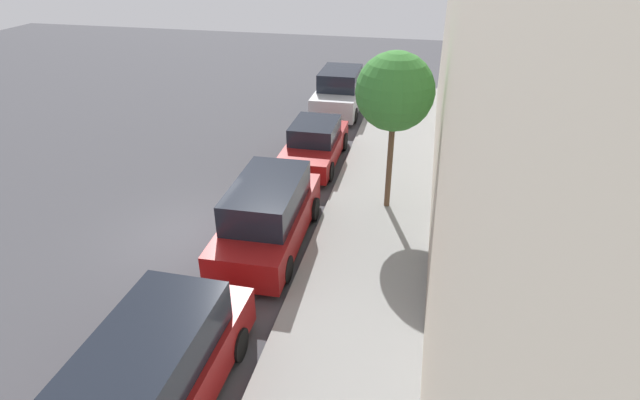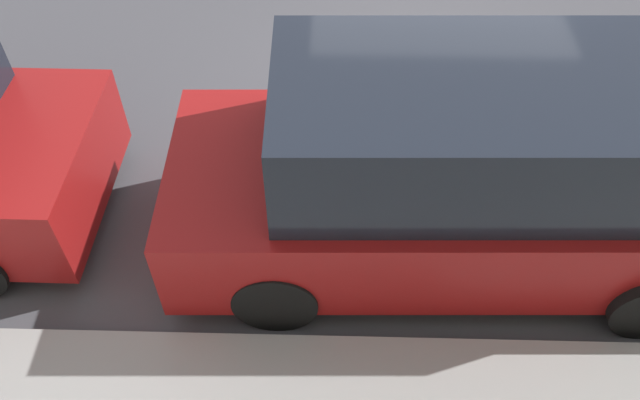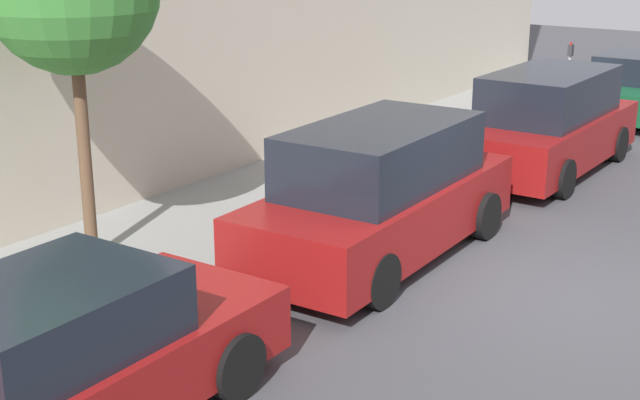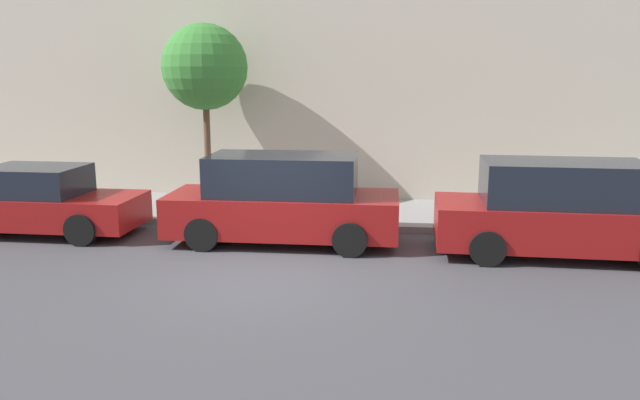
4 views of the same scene
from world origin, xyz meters
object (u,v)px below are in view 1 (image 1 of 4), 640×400
(parked_sedan_fourth, at_px, (315,144))
(street_tree, at_px, (395,92))
(parked_minivan_second, at_px, (155,375))
(parked_minivan_third, at_px, (268,215))
(parking_meter_far, at_px, (376,95))
(parked_suv_fifth, at_px, (340,92))

(parked_sedan_fourth, relative_size, street_tree, 0.96)
(parked_minivan_second, relative_size, parked_minivan_third, 0.99)
(parking_meter_far, bearing_deg, parked_minivan_second, -96.21)
(parking_meter_far, relative_size, street_tree, 0.32)
(parking_meter_far, bearing_deg, parked_sedan_fourth, -106.27)
(parked_minivan_third, relative_size, parked_sedan_fourth, 1.10)
(parked_suv_fifth, xyz_separation_m, parking_meter_far, (1.76, -0.54, 0.13))
(parked_sedan_fourth, distance_m, parked_suv_fifth, 6.02)
(parked_sedan_fourth, bearing_deg, parked_suv_fifth, 91.59)
(parked_sedan_fourth, bearing_deg, parked_minivan_third, -89.81)
(parked_minivan_second, height_order, parked_sedan_fourth, parked_minivan_second)
(parked_minivan_second, height_order, parked_minivan_third, same)
(parked_minivan_second, bearing_deg, parked_sedan_fourth, 88.85)
(parked_minivan_second, height_order, parked_suv_fifth, parked_suv_fifth)
(parked_suv_fifth, bearing_deg, parked_minivan_third, -89.09)
(parked_minivan_third, height_order, parked_sedan_fourth, parked_minivan_third)
(parked_suv_fifth, bearing_deg, parking_meter_far, -16.89)
(parked_minivan_third, height_order, parking_meter_far, parked_minivan_third)
(parked_minivan_second, height_order, parking_meter_far, parked_minivan_second)
(parking_meter_far, bearing_deg, parked_suv_fifth, 163.11)
(parked_suv_fifth, distance_m, street_tree, 9.95)
(parked_minivan_third, xyz_separation_m, parked_suv_fifth, (-0.19, 11.61, 0.01))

